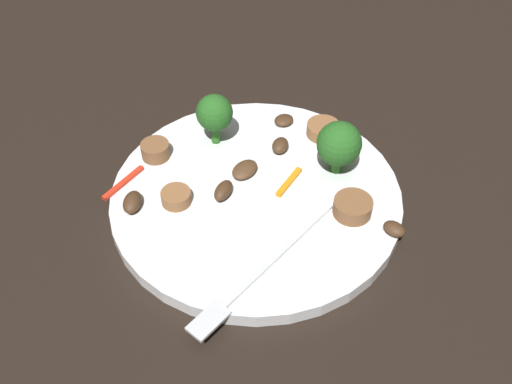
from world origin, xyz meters
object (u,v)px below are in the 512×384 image
Objects in this scene: mushroom_1 at (284,120)px; pepper_strip_0 at (289,182)px; broccoli_floret_1 at (214,114)px; mushroom_5 at (280,145)px; sausage_slice_2 at (155,150)px; sausage_slice_3 at (176,197)px; plate at (256,197)px; sausage_slice_0 at (353,207)px; fork at (257,275)px; pepper_strip_1 at (123,183)px; sausage_slice_1 at (323,129)px; mushroom_2 at (223,191)px; broccoli_floret_0 at (339,144)px; mushroom_4 at (132,202)px; mushroom_0 at (245,170)px; mushroom_3 at (394,229)px.

mushroom_1 is 0.50× the size of pepper_strip_0.
broccoli_floret_1 is 0.07m from mushroom_5.
sausage_slice_3 is at bearing 78.93° from sausage_slice_2.
mushroom_5 reaches higher than plate.
mushroom_5 is (0.00, -0.11, -0.00)m from sausage_slice_0.
fork is 3.34× the size of pepper_strip_1.
sausage_slice_1 is 0.14m from mushroom_2.
mushroom_4 is at bearing -19.59° from broccoli_floret_0.
broccoli_floret_1 is 0.07m from sausage_slice_2.
mushroom_5 is (-0.05, -0.01, 0.00)m from mushroom_0.
sausage_slice_0 is 1.34× the size of mushroom_2.
sausage_slice_0 is at bearing 118.25° from mushroom_0.
sausage_slice_0 is 1.57× the size of mushroom_5.
plate is at bearing -138.82° from fork.
mushroom_0 is at bearing 28.34° from mushroom_1.
mushroom_2 is 0.09m from mushroom_5.
mushroom_5 is (-0.11, -0.12, 0.00)m from fork.
mushroom_3 is at bearing 138.71° from mushroom_4.
sausage_slice_1 is (-0.11, -0.03, 0.01)m from plate.
mushroom_2 is 0.99× the size of mushroom_4.
mushroom_0 is at bearing 177.72° from sausage_slice_3.
broccoli_floret_1 is 0.10m from sausage_slice_3.
broccoli_floret_1 is (-0.01, -0.08, 0.04)m from plate.
fork is 0.18m from sausage_slice_2.
broccoli_floret_1 is 2.08× the size of mushroom_4.
mushroom_4 is at bearing -41.29° from mushroom_3.
pepper_strip_1 is at bearing -33.47° from pepper_strip_0.
mushroom_1 is 0.04m from mushroom_5.
mushroom_4 is at bearing -24.06° from plate.
broccoli_floret_1 is 0.12m from mushroom_4.
mushroom_4 is at bearing -9.84° from mushroom_0.
mushroom_5 is (0.02, -0.15, 0.00)m from mushroom_3.
broccoli_floret_1 is (0.08, -0.10, 0.00)m from broccoli_floret_0.
sausage_slice_0 is 1.24× the size of sausage_slice_2.
broccoli_floret_1 is at bearing -74.12° from pepper_strip_0.
plate is 12.17× the size of mushroom_5.
mushroom_4 is (0.05, -0.13, 0.00)m from fork.
sausage_slice_3 is (0.01, -0.11, 0.00)m from fork.
mushroom_4 is at bearing -35.76° from sausage_slice_0.
broccoli_floret_0 is at bearing -113.93° from sausage_slice_0.
sausage_slice_0 is at bearing 108.57° from broccoli_floret_1.
sausage_slice_0 reaches higher than mushroom_3.
broccoli_floret_1 reaches higher than fork.
pepper_strip_1 is at bearing -57.20° from sausage_slice_3.
sausage_slice_2 is 1.37× the size of mushroom_3.
sausage_slice_1 reaches higher than mushroom_0.
pepper_strip_1 is (0.16, -0.15, -0.01)m from sausage_slice_0.
fork is at bearing 90.50° from sausage_slice_2.
plate is 9.12× the size of mushroom_0.
sausage_slice_2 is at bearing -157.37° from pepper_strip_1.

